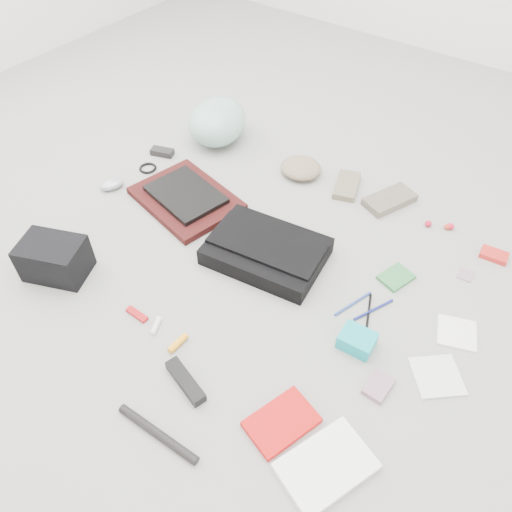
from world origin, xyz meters
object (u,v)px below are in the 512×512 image
Objects in this scene: messenger_bag at (266,251)px; book_red at (282,422)px; laptop at (186,194)px; accordion_wallet at (357,341)px; bike_helmet at (217,121)px; camera_bag at (55,259)px.

book_red is at bearing -59.00° from messenger_bag.
accordion_wallet is at bearing -0.58° from laptop.
messenger_bag reaches higher than accordion_wallet.
messenger_bag is at bearing -62.34° from bike_helmet.
camera_bag is at bearing -146.65° from messenger_bag.
camera_bag is (-0.54, -0.48, 0.03)m from messenger_bag.
accordion_wallet reaches higher than book_red.
accordion_wallet is (1.05, -0.62, -0.07)m from bike_helmet.
bike_helmet is at bearing 154.01° from book_red.
bike_helmet is (-0.61, 0.48, 0.06)m from messenger_bag.
messenger_bag is at bearing 4.19° from laptop.
bike_helmet is 1.22m from accordion_wallet.
messenger_bag is at bearing 19.12° from camera_bag.
book_red is at bearing -20.84° from laptop.
camera_bag is 1.04m from accordion_wallet.
bike_helmet is 1.66× the size of book_red.
messenger_bag is 1.91× the size of camera_bag.
camera_bag reaches higher than accordion_wallet.
camera_bag is at bearing -109.82° from bike_helmet.
messenger_bag is 0.78m from bike_helmet.
laptop is 0.90m from accordion_wallet.
laptop is at bearing 56.72° from camera_bag.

